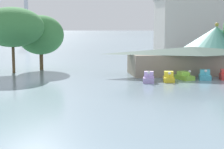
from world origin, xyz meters
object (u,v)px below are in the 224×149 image
at_px(boathouse, 191,60).
at_px(background_building_block, 219,25).
at_px(pedal_boat_lavender, 149,78).
at_px(shoreline_tree_mid, 41,35).
at_px(pedal_boat_yellow, 169,78).
at_px(shoreline_tree_tall_left, 12,27).
at_px(green_roof_pavilion, 216,44).
at_px(pedal_boat_lime, 184,76).
at_px(pedal_boat_cyan, 205,75).

height_order(boathouse, background_building_block, background_building_block).
height_order(pedal_boat_lavender, boathouse, boathouse).
bearing_deg(shoreline_tree_mid, boathouse, -20.72).
relative_size(pedal_boat_yellow, shoreline_tree_tall_left, 0.26).
xyz_separation_m(pedal_boat_lavender, shoreline_tree_tall_left, (-19.44, 12.58, 6.77)).
distance_m(boathouse, green_roof_pavilion, 9.91).
xyz_separation_m(pedal_boat_yellow, shoreline_tree_tall_left, (-22.27, 12.31, 6.80)).
bearing_deg(pedal_boat_yellow, pedal_boat_lavender, -73.38).
height_order(boathouse, green_roof_pavilion, green_roof_pavilion).
height_order(pedal_boat_lime, pedal_boat_cyan, pedal_boat_cyan).
xyz_separation_m(pedal_boat_lavender, pedal_boat_cyan, (8.51, 1.71, -0.03)).
height_order(pedal_boat_lavender, background_building_block, background_building_block).
bearing_deg(shoreline_tree_tall_left, green_roof_pavilion, 2.85).
relative_size(pedal_boat_lime, shoreline_tree_tall_left, 0.31).
relative_size(pedal_boat_yellow, background_building_block, 0.08).
relative_size(pedal_boat_lime, shoreline_tree_mid, 0.34).
distance_m(shoreline_tree_mid, background_building_block, 58.83).
distance_m(pedal_boat_lime, background_building_block, 56.71).
height_order(pedal_boat_lavender, shoreline_tree_mid, shoreline_tree_mid).
bearing_deg(pedal_boat_cyan, background_building_block, 171.90).
xyz_separation_m(pedal_boat_lavender, green_roof_pavilion, (15.42, 14.31, 3.76)).
relative_size(pedal_boat_lime, pedal_boat_cyan, 1.03).
bearing_deg(boathouse, shoreline_tree_mid, 159.28).
xyz_separation_m(shoreline_tree_tall_left, background_building_block, (51.47, 38.84, 0.67)).
bearing_deg(pedal_boat_yellow, boathouse, 153.56).
relative_size(pedal_boat_lavender, green_roof_pavilion, 0.22).
xyz_separation_m(green_roof_pavilion, shoreline_tree_mid, (-30.72, 2.24, 1.69)).
bearing_deg(boathouse, shoreline_tree_tall_left, 169.80).
xyz_separation_m(pedal_boat_lavender, shoreline_tree_mid, (-15.31, 16.55, 5.45)).
xyz_separation_m(pedal_boat_cyan, boathouse, (-0.05, 5.85, 1.71)).
bearing_deg(pedal_boat_lime, boathouse, 135.97).
distance_m(pedal_boat_yellow, shoreline_tree_tall_left, 26.34).
xyz_separation_m(pedal_boat_cyan, shoreline_tree_mid, (-23.82, 14.84, 5.48)).
relative_size(pedal_boat_yellow, pedal_boat_lime, 0.85).
relative_size(pedal_boat_lavender, pedal_boat_yellow, 0.96).
relative_size(pedal_boat_lavender, shoreline_tree_tall_left, 0.25).
bearing_deg(background_building_block, pedal_boat_yellow, -119.72).
relative_size(boathouse, background_building_block, 0.58).
distance_m(pedal_boat_lavender, shoreline_tree_tall_left, 24.13).
height_order(pedal_boat_yellow, boathouse, boathouse).
height_order(boathouse, shoreline_tree_tall_left, shoreline_tree_tall_left).
distance_m(pedal_boat_lavender, background_building_block, 61.03).
xyz_separation_m(pedal_boat_lime, background_building_block, (26.49, 49.56, 7.56)).
distance_m(pedal_boat_yellow, boathouse, 9.37).
relative_size(pedal_boat_lime, background_building_block, 0.09).
distance_m(pedal_boat_yellow, green_roof_pavilion, 19.23).
xyz_separation_m(pedal_boat_cyan, green_roof_pavilion, (6.91, 12.60, 3.79)).
relative_size(shoreline_tree_tall_left, shoreline_tree_mid, 1.12).
bearing_deg(pedal_boat_yellow, pedal_boat_lime, 131.61).
bearing_deg(shoreline_tree_mid, pedal_boat_lime, -35.19).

